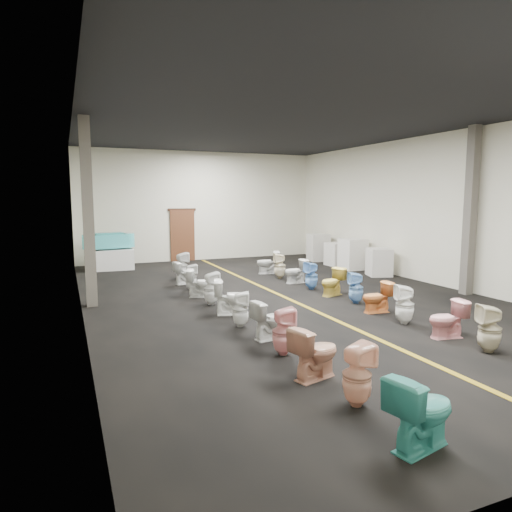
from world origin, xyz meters
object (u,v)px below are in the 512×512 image
at_px(toilet_left_3, 283,332).
at_px(toilet_left_11, 182,266).
at_px(appliance_crate_a, 379,262).
at_px(appliance_crate_c, 338,254).
at_px(toilet_right_2, 490,329).
at_px(toilet_left_4, 271,320).
at_px(display_table, 110,260).
at_px(toilet_right_7, 332,282).
at_px(toilet_left_10, 185,273).
at_px(appliance_crate_d, 318,247).
at_px(toilet_left_7, 211,289).
at_px(toilet_right_9, 296,271).
at_px(toilet_right_10, 280,266).
at_px(toilet_right_4, 405,304).
at_px(toilet_left_2, 315,352).
at_px(toilet_left_5, 240,309).
at_px(toilet_right_3, 447,319).
at_px(bathtub, 109,240).
at_px(toilet_right_5, 377,297).
at_px(toilet_right_6, 356,288).
at_px(toilet_left_9, 191,277).
at_px(toilet_left_1, 357,375).
at_px(appliance_crate_b, 353,254).
at_px(toilet_left_6, 231,297).
at_px(toilet_left_0, 421,411).
at_px(toilet_left_8, 201,283).
at_px(toilet_right_11, 268,262).

relative_size(toilet_left_3, toilet_left_11, 0.95).
bearing_deg(appliance_crate_a, toilet_left_11, 161.86).
bearing_deg(toilet_left_3, appliance_crate_c, -28.59).
height_order(appliance_crate_a, toilet_right_2, appliance_crate_a).
xyz_separation_m(toilet_left_3, toilet_left_4, (0.18, 0.88, -0.04)).
distance_m(display_table, toilet_right_7, 8.60).
distance_m(toilet_left_4, toilet_left_10, 5.93).
xyz_separation_m(appliance_crate_d, toilet_left_7, (-6.44, -5.80, -0.15)).
distance_m(toilet_left_11, toilet_right_2, 9.54).
xyz_separation_m(toilet_right_9, toilet_right_10, (-0.10, 0.93, 0.05)).
xyz_separation_m(appliance_crate_d, toilet_right_4, (-3.24, -8.99, -0.14)).
distance_m(appliance_crate_a, toilet_left_2, 9.34).
xyz_separation_m(toilet_left_5, toilet_right_3, (3.31, -2.19, -0.00)).
distance_m(appliance_crate_a, toilet_left_11, 6.56).
height_order(bathtub, toilet_right_5, bathtub).
distance_m(display_table, toilet_left_7, 6.92).
relative_size(toilet_right_3, toilet_right_4, 0.86).
bearing_deg(toilet_right_6, appliance_crate_d, 174.27).
height_order(toilet_right_4, toilet_right_10, toilet_right_4).
distance_m(toilet_left_2, toilet_left_9, 7.00).
relative_size(toilet_left_10, toilet_right_5, 0.99).
relative_size(appliance_crate_c, toilet_left_4, 1.20).
xyz_separation_m(toilet_left_1, toilet_right_4, (3.14, 2.77, 0.01)).
height_order(toilet_right_7, toilet_right_10, toilet_right_10).
xyz_separation_m(toilet_right_2, toilet_right_7, (-0.00, 4.92, -0.05)).
bearing_deg(toilet_right_3, toilet_right_9, -170.54).
relative_size(appliance_crate_b, toilet_left_3, 1.37).
relative_size(toilet_left_1, toilet_left_2, 1.04).
xyz_separation_m(toilet_left_2, toilet_left_6, (0.11, 3.91, 0.01)).
bearing_deg(appliance_crate_b, toilet_right_5, -119.77).
bearing_deg(bathtub, toilet_left_0, -92.67).
relative_size(toilet_left_7, toilet_right_4, 0.98).
height_order(appliance_crate_c, toilet_right_9, appliance_crate_c).
bearing_deg(toilet_left_9, toilet_right_2, -151.26).
bearing_deg(toilet_right_2, toilet_right_9, -156.13).
height_order(appliance_crate_c, toilet_right_6, appliance_crate_c).
relative_size(toilet_left_9, toilet_right_2, 0.88).
height_order(appliance_crate_c, toilet_right_3, appliance_crate_c).
xyz_separation_m(toilet_right_3, toilet_right_6, (0.08, 3.02, 0.03)).
xyz_separation_m(toilet_left_8, toilet_right_7, (3.30, -1.19, -0.01)).
xyz_separation_m(toilet_left_3, toilet_right_3, (3.25, -0.35, -0.05)).
height_order(toilet_left_3, toilet_right_5, toilet_left_3).
xyz_separation_m(toilet_left_9, toilet_right_3, (3.26, -6.29, -0.01)).
relative_size(toilet_left_5, toilet_right_6, 0.92).
height_order(appliance_crate_d, toilet_right_11, appliance_crate_d).
bearing_deg(toilet_left_4, toilet_left_0, 169.92).
distance_m(appliance_crate_a, toilet_left_0, 10.89).
xyz_separation_m(toilet_left_2, toilet_right_11, (3.14, 8.63, -0.00)).
bearing_deg(toilet_left_10, toilet_left_1, 170.15).
bearing_deg(toilet_left_4, toilet_left_5, 5.28).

